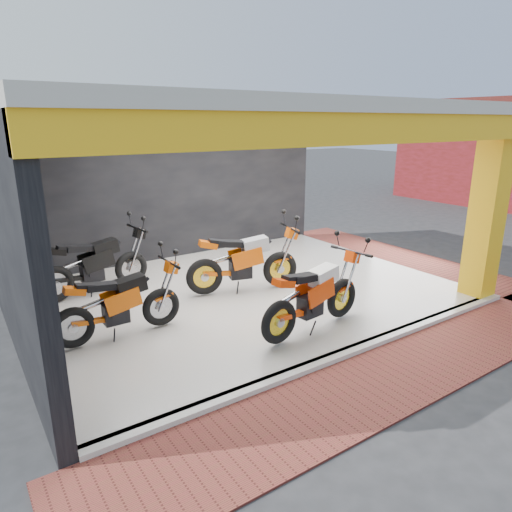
{
  "coord_description": "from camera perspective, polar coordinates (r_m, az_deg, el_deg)",
  "views": [
    {
      "loc": [
        -4.68,
        -5.34,
        3.39
      ],
      "look_at": [
        0.05,
        1.63,
        0.9
      ],
      "focal_mm": 32.0,
      "sensor_mm": 36.0,
      "label": 1
    }
  ],
  "objects": [
    {
      "name": "ground",
      "position": [
        7.87,
        6.46,
        -9.17
      ],
      "size": [
        80.0,
        80.0,
        0.0
      ],
      "primitive_type": "plane",
      "color": "#2D2D30",
      "rests_on": "ground"
    },
    {
      "name": "showroom_floor",
      "position": [
        9.33,
        -1.54,
        -4.53
      ],
      "size": [
        8.0,
        6.0,
        0.1
      ],
      "primitive_type": "cube",
      "color": "white",
      "rests_on": "ground"
    },
    {
      "name": "showroom_ceiling",
      "position": [
        8.71,
        -1.72,
        17.83
      ],
      "size": [
        8.4,
        6.4,
        0.2
      ],
      "primitive_type": "cube",
      "color": "beige",
      "rests_on": "corner_column"
    },
    {
      "name": "back_wall",
      "position": [
        11.56,
        -10.02,
        8.06
      ],
      "size": [
        8.2,
        0.2,
        3.5
      ],
      "primitive_type": "cube",
      "color": "black",
      "rests_on": "ground"
    },
    {
      "name": "left_wall",
      "position": [
        7.55,
        -28.87,
        1.82
      ],
      "size": [
        0.2,
        6.2,
        3.5
      ],
      "primitive_type": "cube",
      "color": "black",
      "rests_on": "ground"
    },
    {
      "name": "corner_column",
      "position": [
        9.74,
        26.95,
        4.98
      ],
      "size": [
        0.5,
        0.5,
        3.5
      ],
      "primitive_type": "cube",
      "color": "yellow",
      "rests_on": "ground"
    },
    {
      "name": "header_beam_front",
      "position": [
        6.39,
        13.47,
        15.21
      ],
      "size": [
        8.4,
        0.3,
        0.4
      ],
      "primitive_type": "cube",
      "color": "yellow",
      "rests_on": "corner_column"
    },
    {
      "name": "header_beam_right",
      "position": [
        11.37,
        16.21,
        15.39
      ],
      "size": [
        0.3,
        6.4,
        0.4
      ],
      "primitive_type": "cube",
      "color": "yellow",
      "rests_on": "corner_column"
    },
    {
      "name": "floor_kerb",
      "position": [
        7.2,
        11.84,
        -11.59
      ],
      "size": [
        8.0,
        0.2,
        0.1
      ],
      "primitive_type": "cube",
      "color": "white",
      "rests_on": "ground"
    },
    {
      "name": "paver_front",
      "position": [
        6.77,
        16.68,
        -14.2
      ],
      "size": [
        9.0,
        1.4,
        0.03
      ],
      "primitive_type": "cube",
      "color": "brown",
      "rests_on": "ground"
    },
    {
      "name": "paver_right",
      "position": [
        12.46,
        17.38,
        -0.03
      ],
      "size": [
        1.4,
        7.0,
        0.03
      ],
      "primitive_type": "cube",
      "color": "brown",
      "rests_on": "ground"
    },
    {
      "name": "moto_hero",
      "position": [
        7.91,
        10.76,
        -2.91
      ],
      "size": [
        2.4,
        1.13,
        1.41
      ],
      "primitive_type": null,
      "rotation": [
        0.0,
        0.0,
        0.12
      ],
      "color": "#F8420A",
      "rests_on": "showroom_floor"
    },
    {
      "name": "moto_row_a",
      "position": [
        9.26,
        3.04,
        0.47
      ],
      "size": [
        2.58,
        1.52,
        1.49
      ],
      "primitive_type": null,
      "rotation": [
        0.0,
        0.0,
        -0.27
      ],
      "color": "#E45709",
      "rests_on": "showroom_floor"
    },
    {
      "name": "moto_row_b",
      "position": [
        7.63,
        -11.91,
        -4.08
      ],
      "size": [
        2.16,
        0.81,
        1.32
      ],
      "primitive_type": null,
      "rotation": [
        0.0,
        0.0,
        0.0
      ],
      "color": "#EE5C0A",
      "rests_on": "showroom_floor"
    },
    {
      "name": "moto_row_d",
      "position": [
        9.71,
        -15.48,
        0.47
      ],
      "size": [
        2.42,
        1.1,
        1.43
      ],
      "primitive_type": null,
      "rotation": [
        0.0,
        0.0,
        0.1
      ],
      "color": "black",
      "rests_on": "showroom_floor"
    }
  ]
}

